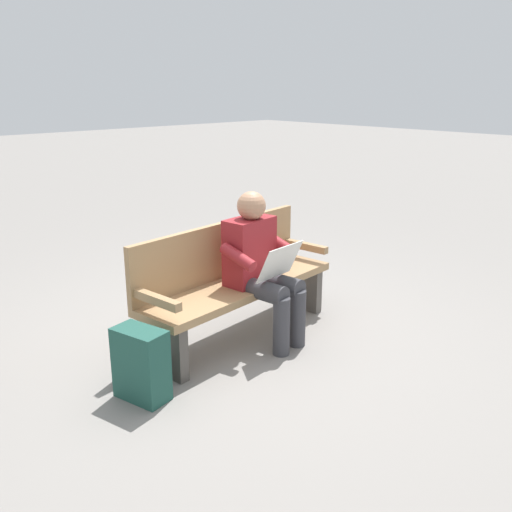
{
  "coord_description": "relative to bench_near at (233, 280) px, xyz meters",
  "views": [
    {
      "loc": [
        2.78,
        3.11,
        1.95
      ],
      "look_at": [
        -0.03,
        0.15,
        0.7
      ],
      "focal_mm": 39.57,
      "sensor_mm": 36.0,
      "label": 1
    }
  ],
  "objects": [
    {
      "name": "bench_near",
      "position": [
        0.0,
        0.0,
        0.0
      ],
      "size": [
        1.84,
        0.67,
        0.9
      ],
      "rotation": [
        0.0,
        0.0,
        0.11
      ],
      "color": "#9E7A51",
      "rests_on": "ground"
    },
    {
      "name": "ground_plane",
      "position": [
        -0.01,
        0.07,
        -0.46
      ],
      "size": [
        40.0,
        40.0,
        0.0
      ],
      "primitive_type": "plane",
      "color": "gray"
    },
    {
      "name": "backpack",
      "position": [
        1.07,
        0.33,
        -0.22
      ],
      "size": [
        0.29,
        0.38,
        0.48
      ],
      "rotation": [
        0.0,
        0.0,
        1.79
      ],
      "color": "#1E4C42",
      "rests_on": "ground"
    },
    {
      "name": "person_seated",
      "position": [
        -0.08,
        0.23,
        0.17
      ],
      "size": [
        0.6,
        0.6,
        1.18
      ],
      "rotation": [
        0.0,
        0.0,
        0.11
      ],
      "color": "maroon",
      "rests_on": "ground"
    }
  ]
}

